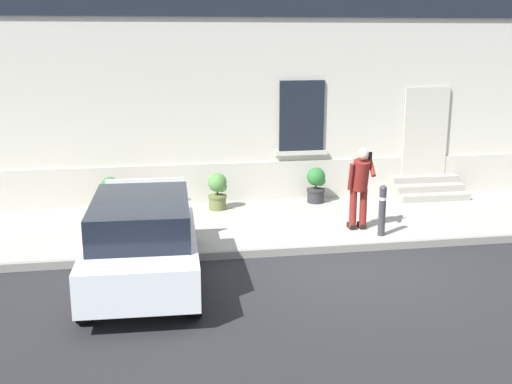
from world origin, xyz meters
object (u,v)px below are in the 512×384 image
at_px(person_on_phone, 360,183).
at_px(planter_terracotta, 111,195).
at_px(planter_olive, 218,190).
at_px(planter_charcoal, 316,184).
at_px(hatchback_car_white, 142,239).
at_px(bollard_near_person, 382,209).

height_order(person_on_phone, planter_terracotta, person_on_phone).
height_order(planter_olive, planter_charcoal, same).
distance_m(hatchback_car_white, person_on_phone, 4.77).
distance_m(hatchback_car_white, planter_terracotta, 3.96).
relative_size(hatchback_car_white, bollard_near_person, 3.95).
relative_size(person_on_phone, planter_charcoal, 2.02).
distance_m(person_on_phone, planter_terracotta, 5.54).
bearing_deg(person_on_phone, bollard_near_person, -55.99).
bearing_deg(planter_charcoal, planter_terracotta, -177.11).
xyz_separation_m(bollard_near_person, planter_olive, (-3.03, 2.54, -0.11)).
bearing_deg(hatchback_car_white, person_on_phone, 22.69).
bearing_deg(planter_terracotta, hatchback_car_white, -79.50).
distance_m(bollard_near_person, planter_olive, 3.95).
distance_m(hatchback_car_white, bollard_near_person, 4.92).
xyz_separation_m(planter_terracotta, planter_olive, (2.41, 0.03, 0.00)).
bearing_deg(planter_olive, bollard_near_person, -39.99).
xyz_separation_m(hatchback_car_white, bollard_near_person, (4.72, 1.38, -0.08)).
distance_m(planter_olive, planter_charcoal, 2.42).
distance_m(bollard_near_person, planter_terracotta, 5.99).
bearing_deg(person_on_phone, planter_terracotta, 156.38).
xyz_separation_m(bollard_near_person, planter_terracotta, (-5.44, 2.51, -0.11)).
bearing_deg(planter_charcoal, bollard_near_person, -77.39).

